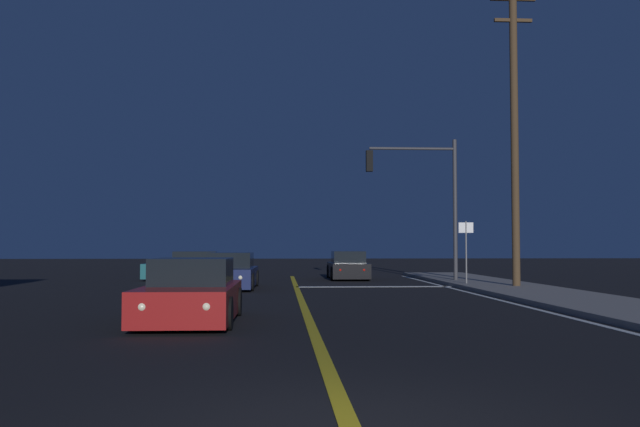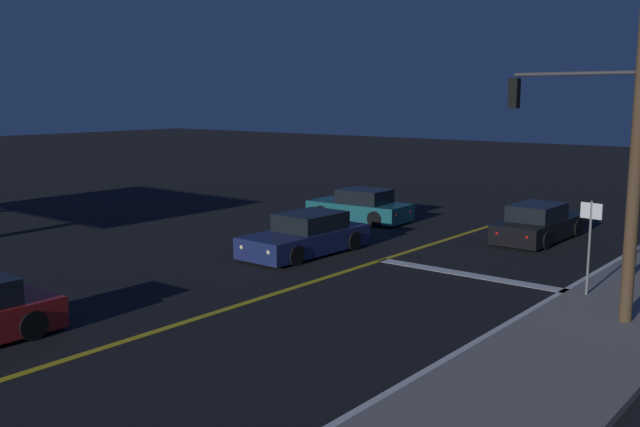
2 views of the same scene
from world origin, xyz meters
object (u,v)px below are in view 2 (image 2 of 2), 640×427
Objects in this scene: car_mid_block_black at (539,224)px; car_distant_tail_teal at (360,207)px; car_lead_oncoming_navy at (307,236)px; street_sign_corner at (590,234)px; traffic_signal_near_right at (591,133)px.

car_distant_tail_teal is at bearing -173.90° from car_mid_block_black.
street_sign_corner is (9.06, 0.24, 1.13)m from car_lead_oncoming_navy.
car_mid_block_black is at bearing -125.20° from car_lead_oncoming_navy.
car_distant_tail_teal and car_lead_oncoming_navy have the same top height.
car_lead_oncoming_navy is 9.14m from street_sign_corner.
car_lead_oncoming_navy is at bearing -178.51° from street_sign_corner.
traffic_signal_near_right is 3.83m from street_sign_corner.
car_lead_oncoming_navy is 0.77× the size of traffic_signal_near_right.
car_distant_tail_teal is at bearing -17.15° from traffic_signal_near_right.
street_sign_corner is (3.95, -6.68, 1.13)m from car_mid_block_black.
traffic_signal_near_right is at bearing -109.88° from car_distant_tail_teal.
car_mid_block_black is 1.10× the size of car_distant_tail_teal.
car_distant_tail_teal is 11.31m from traffic_signal_near_right.
car_lead_oncoming_navy is (-5.11, -6.92, 0.00)m from car_mid_block_black.
car_distant_tail_teal is 12.84m from street_sign_corner.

